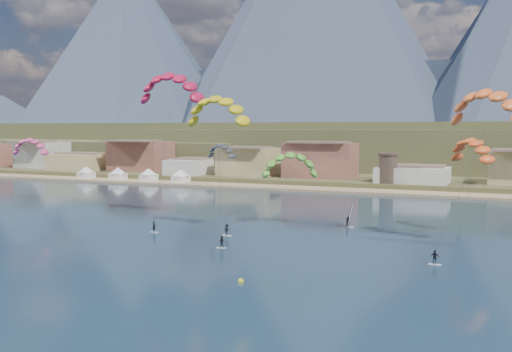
# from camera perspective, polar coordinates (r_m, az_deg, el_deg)

# --- Properties ---
(ground) EXTENTS (2400.00, 2400.00, 0.00)m
(ground) POSITION_cam_1_polar(r_m,az_deg,el_deg) (66.98, -11.20, -10.62)
(ground) COLOR black
(ground) RESTS_ON ground
(beach) EXTENTS (2200.00, 12.00, 0.90)m
(beach) POSITION_cam_1_polar(r_m,az_deg,el_deg) (164.15, 10.38, -1.47)
(beach) COLOR tan
(beach) RESTS_ON ground
(land) EXTENTS (2200.00, 900.00, 4.00)m
(land) POSITION_cam_1_polar(r_m,az_deg,el_deg) (614.35, 20.11, 2.73)
(land) COLOR brown
(land) RESTS_ON ground
(foothills) EXTENTS (940.00, 210.00, 18.00)m
(foothills) POSITION_cam_1_polar(r_m,az_deg,el_deg) (285.95, 20.63, 2.66)
(foothills) COLOR brown
(foothills) RESTS_ON ground
(mountain_ridge) EXTENTS (2060.00, 480.00, 400.00)m
(mountain_ridge) POSITION_cam_1_polar(r_m,az_deg,el_deg) (888.12, 20.49, 12.96)
(mountain_ridge) COLOR #323E54
(mountain_ridge) RESTS_ON ground
(town) EXTENTS (400.00, 24.00, 12.00)m
(town) POSITION_cam_1_polar(r_m,az_deg,el_deg) (191.43, -0.21, 1.79)
(town) COLOR silver
(town) RESTS_ON ground
(watchtower) EXTENTS (5.82, 5.82, 8.60)m
(watchtower) POSITION_cam_1_polar(r_m,az_deg,el_deg) (170.39, 12.66, 0.78)
(watchtower) COLOR #47382D
(watchtower) RESTS_ON ground
(beach_tents) EXTENTS (43.40, 6.40, 5.00)m
(beach_tents) POSITION_cam_1_polar(r_m,az_deg,el_deg) (195.71, -11.89, 0.50)
(beach_tents) COLOR white
(beach_tents) RESTS_ON ground
(kitesurfer_red) EXTENTS (13.60, 16.57, 30.01)m
(kitesurfer_red) POSITION_cam_1_polar(r_m,az_deg,el_deg) (113.04, -8.25, 8.86)
(kitesurfer_red) COLOR silver
(kitesurfer_red) RESTS_ON ground
(kitesurfer_yellow) EXTENTS (12.88, 13.96, 24.94)m
(kitesurfer_yellow) POSITION_cam_1_polar(r_m,az_deg,el_deg) (97.76, -3.75, 6.71)
(kitesurfer_yellow) COLOR silver
(kitesurfer_yellow) RESTS_ON ground
(kitesurfer_orange) EXTENTS (12.73, 17.62, 25.48)m
(kitesurfer_orange) POSITION_cam_1_polar(r_m,az_deg,el_deg) (90.00, 21.54, 6.71)
(kitesurfer_orange) COLOR silver
(kitesurfer_orange) RESTS_ON ground
(kitesurfer_green) EXTENTS (12.84, 16.64, 17.10)m
(kitesurfer_green) POSITION_cam_1_polar(r_m,az_deg,el_deg) (103.83, 3.25, 1.42)
(kitesurfer_green) COLOR silver
(kitesurfer_green) RESTS_ON ground
(distant_kite_pink) EXTENTS (9.77, 6.67, 17.05)m
(distant_kite_pink) POSITION_cam_1_polar(r_m,az_deg,el_deg) (150.11, -21.04, 2.93)
(distant_kite_pink) COLOR #262626
(distant_kite_pink) RESTS_ON ground
(distant_kite_dark) EXTENTS (7.67, 5.96, 15.71)m
(distant_kite_dark) POSITION_cam_1_polar(r_m,az_deg,el_deg) (134.11, -3.37, 2.67)
(distant_kite_dark) COLOR #262626
(distant_kite_dark) RESTS_ON ground
(distant_kite_orange) EXTENTS (8.77, 9.30, 17.71)m
(distant_kite_orange) POSITION_cam_1_polar(r_m,az_deg,el_deg) (102.84, 20.20, 2.71)
(distant_kite_orange) COLOR #262626
(distant_kite_orange) RESTS_ON ground
(windsurfer) EXTENTS (2.48, 2.67, 4.15)m
(windsurfer) POSITION_cam_1_polar(r_m,az_deg,el_deg) (106.16, 8.97, -4.20)
(windsurfer) COLOR silver
(windsurfer) RESTS_ON ground
(buoy) EXTENTS (0.67, 0.67, 0.67)m
(buoy) POSITION_cam_1_polar(r_m,az_deg,el_deg) (68.27, -1.47, -10.14)
(buoy) COLOR yellow
(buoy) RESTS_ON ground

